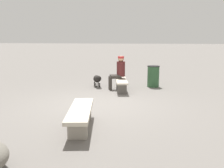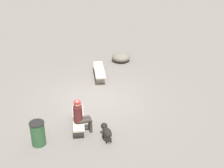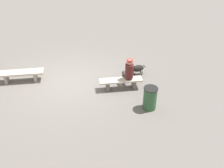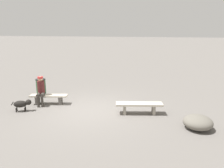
% 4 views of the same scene
% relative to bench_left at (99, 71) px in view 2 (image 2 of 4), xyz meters
% --- Properties ---
extents(ground, '(210.00, 210.00, 0.06)m').
position_rel_bench_left_xyz_m(ground, '(2.08, 0.20, -0.38)').
color(ground, slate).
extents(bench_left, '(1.92, 0.90, 0.45)m').
position_rel_bench_left_xyz_m(bench_left, '(0.00, 0.00, 0.00)').
color(bench_left, gray).
rests_on(bench_left, ground).
extents(bench_right, '(1.73, 0.79, 0.43)m').
position_rel_bench_left_xyz_m(bench_right, '(4.16, -0.09, -0.03)').
color(bench_right, '#605B56').
rests_on(bench_right, ground).
extents(seated_person, '(0.47, 0.63, 1.30)m').
position_rel_bench_left_xyz_m(seated_person, '(4.44, 0.06, 0.40)').
color(seated_person, '#511E1E').
rests_on(seated_person, ground).
extents(dog, '(0.74, 0.51, 0.49)m').
position_rel_bench_left_xyz_m(dog, '(4.73, 1.01, -0.02)').
color(dog, black).
rests_on(dog, ground).
extents(trash_bin, '(0.50, 0.50, 0.86)m').
position_rel_bench_left_xyz_m(trash_bin, '(5.28, -1.21, 0.09)').
color(trash_bin, '#2D5633').
rests_on(trash_bin, ground).
extents(boulder, '(1.31, 1.30, 0.48)m').
position_rel_bench_left_xyz_m(boulder, '(-2.14, 0.84, -0.10)').
color(boulder, '#6B665B').
rests_on(boulder, ground).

